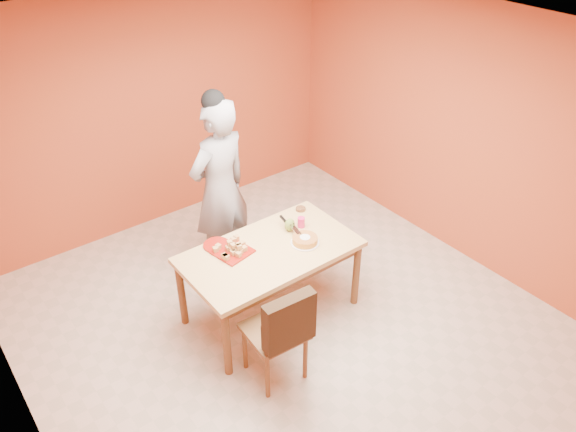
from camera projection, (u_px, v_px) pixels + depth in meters
floor at (291, 328)px, 5.32m from camera, size 5.00×5.00×0.00m
ceiling at (292, 43)px, 3.83m from camera, size 5.00×5.00×0.00m
wall_back at (154, 112)px, 6.23m from camera, size 4.50×0.00×4.50m
wall_left at (2, 330)px, 3.44m from camera, size 0.00×5.00×5.00m
wall_right at (466, 136)px, 5.72m from camera, size 0.00×5.00×5.00m
dining_table at (270, 258)px, 5.15m from camera, size 1.60×0.90×0.76m
dining_chair at (276, 330)px, 4.59m from camera, size 0.50×0.57×1.01m
pastry_pile at (232, 247)px, 5.03m from camera, size 0.27×0.27×0.09m
person at (220, 190)px, 5.58m from camera, size 0.78×0.59×1.93m
pastry_platter at (233, 252)px, 5.06m from camera, size 0.36×0.36×0.02m
red_dinner_plate at (217, 245)px, 5.15m from camera, size 0.32×0.32×0.01m
white_cake_plate at (305, 243)px, 5.18m from camera, size 0.33×0.33×0.01m
sponge_cake at (305, 240)px, 5.16m from camera, size 0.26×0.26×0.05m
cake_server at (294, 228)px, 5.27m from camera, size 0.09×0.23×0.01m
egg_ornament at (290, 225)px, 5.32m from camera, size 0.12×0.10×0.13m
magenta_glass at (301, 222)px, 5.38m from camera, size 0.09×0.09×0.10m
checker_tin at (301, 209)px, 5.64m from camera, size 0.11×0.11×0.03m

